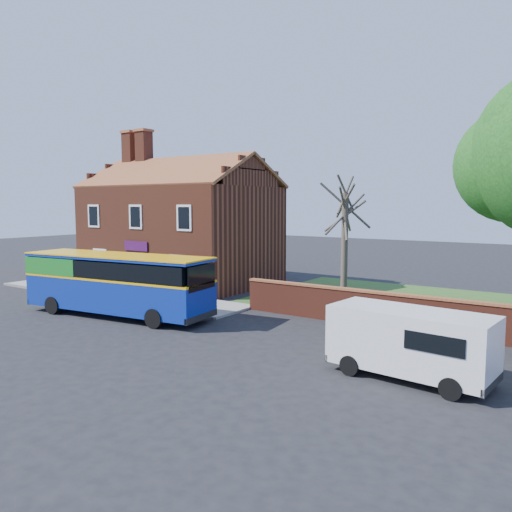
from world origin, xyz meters
The scene contains 9 objects.
ground centered at (0.00, 0.00, 0.00)m, with size 120.00×120.00×0.00m, color black.
pavement centered at (-7.00, 5.75, 0.06)m, with size 18.00×3.50×0.12m, color gray.
kerb centered at (-7.00, 4.00, 0.07)m, with size 18.00×0.15×0.14m, color slate.
grass_strip centered at (13.00, 13.00, 0.02)m, with size 26.00×12.00×0.04m, color #426B28.
shop_building centered at (-7.02, 11.50, 3.41)m, with size 12.30×8.13×10.50m.
boundary_wall centered at (13.00, 7.00, 0.81)m, with size 22.00×0.38×1.60m.
bus centered at (-2.77, 2.03, 1.70)m, with size 10.02×3.67×2.98m.
van_near centered at (11.93, 1.31, 1.20)m, with size 5.07×2.41×2.15m.
bare_tree centered at (5.90, 9.73, 3.34)m, with size 2.44×2.90×6.50m.
Camera 1 is at (16.41, -13.77, 5.41)m, focal length 35.00 mm.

